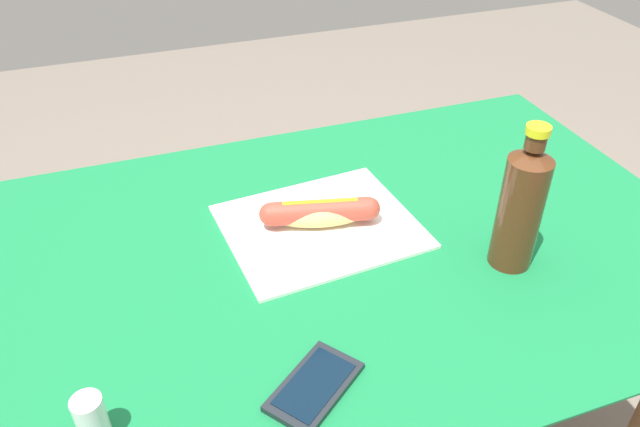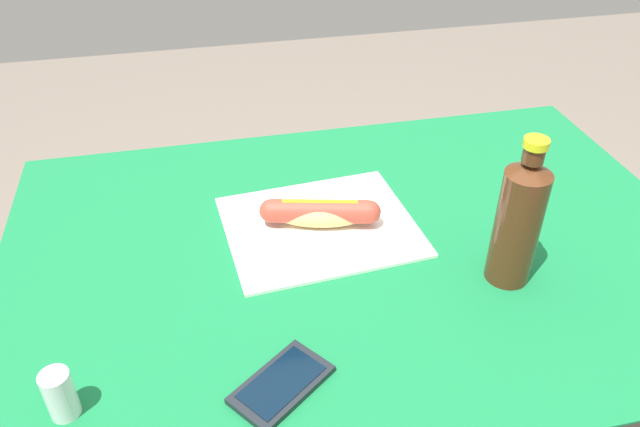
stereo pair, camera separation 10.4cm
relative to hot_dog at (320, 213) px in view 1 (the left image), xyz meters
The scene contains 6 objects.
dining_table 0.20m from the hot_dog, 49.62° to the right, with size 1.15×0.80×0.77m.
paper_wrapper 0.03m from the hot_dog, 33.69° to the right, with size 0.31×0.26×0.01m, color white.
hot_dog is the anchor object (origin of this frame).
cell_phone 0.34m from the hot_dog, 110.80° to the right, with size 0.15×0.13×0.01m.
soda_bottle 0.32m from the hot_dog, 35.77° to the right, with size 0.07×0.07×0.24m.
salt_shaker 0.48m from the hot_dog, 142.19° to the right, with size 0.04×0.04×0.07m, color silver.
Camera 1 is at (-0.33, -0.74, 1.41)m, focal length 35.08 mm.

